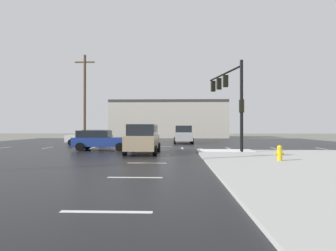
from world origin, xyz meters
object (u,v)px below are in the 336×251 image
at_px(utility_pole_far, 85,98).
at_px(sedan_blue, 101,140).
at_px(traffic_signal_mast, 230,92).
at_px(sedan_white, 91,137).
at_px(fire_hydrant, 280,153).
at_px(suv_silver, 183,134).
at_px(suv_tan, 143,138).

bearing_deg(utility_pole_far, sedan_blue, -63.33).
distance_m(traffic_signal_mast, sedan_white, 14.92).
xyz_separation_m(fire_hydrant, sedan_blue, (-11.37, 7.38, 0.32)).
height_order(fire_hydrant, suv_silver, suv_silver).
bearing_deg(sedan_white, suv_tan, 127.82).
distance_m(traffic_signal_mast, suv_silver, 11.59).
height_order(fire_hydrant, suv_tan, suv_tan).
relative_size(suv_tan, sedan_blue, 1.06).
xyz_separation_m(suv_tan, sedan_white, (-6.43, 8.59, -0.24)).
bearing_deg(suv_silver, sedan_white, 112.12).
bearing_deg(suv_silver, utility_pole_far, 99.40).
bearing_deg(fire_hydrant, traffic_signal_mast, 99.90).
relative_size(fire_hydrant, sedan_blue, 0.17).
xyz_separation_m(suv_tan, sedan_blue, (-3.74, 2.53, -0.24)).
relative_size(fire_hydrant, sedan_white, 0.17).
bearing_deg(suv_silver, suv_tan, 165.54).
bearing_deg(sedan_blue, sedan_white, 112.19).
xyz_separation_m(suv_tan, suv_silver, (3.11, 12.58, 0.00)).
xyz_separation_m(traffic_signal_mast, utility_pole_far, (-14.26, 8.62, 0.58)).
height_order(fire_hydrant, utility_pole_far, utility_pole_far).
height_order(traffic_signal_mast, fire_hydrant, traffic_signal_mast).
xyz_separation_m(sedan_white, utility_pole_far, (-1.39, 2.07, 4.30)).
bearing_deg(fire_hydrant, suv_silver, 104.54).
bearing_deg(sedan_white, fire_hydrant, 137.29).
relative_size(suv_silver, utility_pole_far, 0.49).
relative_size(suv_tan, utility_pole_far, 0.49).
bearing_deg(sedan_blue, suv_tan, -35.85).
bearing_deg(sedan_white, utility_pole_far, -55.11).
relative_size(traffic_signal_mast, suv_silver, 1.32).
bearing_deg(sedan_blue, fire_hydrant, -34.77).
bearing_deg(utility_pole_far, traffic_signal_mast, -31.17).
distance_m(suv_tan, sedan_blue, 4.52).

